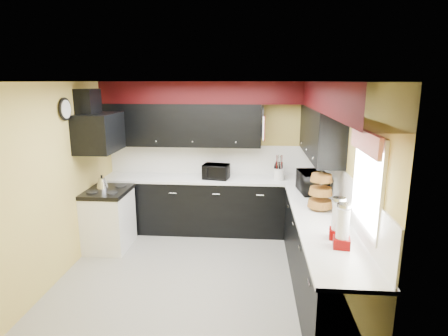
% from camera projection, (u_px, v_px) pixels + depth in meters
% --- Properties ---
extents(ground, '(3.60, 3.60, 0.00)m').
position_uv_depth(ground, '(200.00, 275.00, 4.96)').
color(ground, gray).
rests_on(ground, ground).
extents(wall_back, '(3.60, 0.06, 2.50)m').
position_uv_depth(wall_back, '(214.00, 156.00, 6.43)').
color(wall_back, '#E0C666').
rests_on(wall_back, ground).
extents(wall_right, '(0.06, 3.60, 2.50)m').
position_uv_depth(wall_right, '(345.00, 187.00, 4.54)').
color(wall_right, '#E0C666').
rests_on(wall_right, ground).
extents(wall_left, '(0.06, 3.60, 2.50)m').
position_uv_depth(wall_left, '(60.00, 181.00, 4.82)').
color(wall_left, '#E0C666').
rests_on(wall_left, ground).
extents(ceiling, '(3.60, 3.60, 0.06)m').
position_uv_depth(ceiling, '(197.00, 82.00, 4.39)').
color(ceiling, white).
rests_on(ceiling, wall_back).
extents(cab_back, '(3.60, 0.60, 0.90)m').
position_uv_depth(cab_back, '(212.00, 206.00, 6.32)').
color(cab_back, black).
rests_on(cab_back, ground).
extents(cab_right, '(0.60, 3.00, 0.90)m').
position_uv_depth(cab_right, '(320.00, 258.00, 4.45)').
color(cab_right, black).
rests_on(cab_right, ground).
extents(counter_back, '(3.62, 0.64, 0.04)m').
position_uv_depth(counter_back, '(212.00, 179.00, 6.21)').
color(counter_back, white).
rests_on(counter_back, cab_back).
extents(counter_right, '(0.64, 3.02, 0.04)m').
position_uv_depth(counter_right, '(323.00, 221.00, 4.35)').
color(counter_right, white).
rests_on(counter_right, cab_right).
extents(splash_back, '(3.60, 0.02, 0.50)m').
position_uv_depth(splash_back, '(214.00, 159.00, 6.43)').
color(splash_back, white).
rests_on(splash_back, counter_back).
extents(splash_right, '(0.02, 3.60, 0.50)m').
position_uv_depth(splash_right, '(344.00, 192.00, 4.56)').
color(splash_right, white).
rests_on(splash_right, counter_right).
extents(upper_back, '(2.60, 0.35, 0.70)m').
position_uv_depth(upper_back, '(182.00, 125.00, 6.17)').
color(upper_back, black).
rests_on(upper_back, wall_back).
extents(upper_right, '(0.35, 1.80, 0.70)m').
position_uv_depth(upper_right, '(320.00, 132.00, 5.30)').
color(upper_right, black).
rests_on(upper_right, wall_right).
extents(soffit_back, '(3.60, 0.36, 0.35)m').
position_uv_depth(soffit_back, '(212.00, 93.00, 6.01)').
color(soffit_back, black).
rests_on(soffit_back, wall_back).
extents(soffit_right, '(0.36, 3.24, 0.35)m').
position_uv_depth(soffit_right, '(339.00, 98.00, 4.14)').
color(soffit_right, black).
rests_on(soffit_right, wall_right).
extents(stove, '(0.60, 0.75, 0.86)m').
position_uv_depth(stove, '(109.00, 220.00, 5.71)').
color(stove, white).
rests_on(stove, ground).
extents(cooktop, '(0.62, 0.77, 0.06)m').
position_uv_depth(cooktop, '(107.00, 192.00, 5.60)').
color(cooktop, black).
rests_on(cooktop, stove).
extents(hood, '(0.50, 0.78, 0.55)m').
position_uv_depth(hood, '(99.00, 132.00, 5.40)').
color(hood, black).
rests_on(hood, wall_left).
extents(hood_duct, '(0.24, 0.40, 0.40)m').
position_uv_depth(hood_duct, '(88.00, 103.00, 5.32)').
color(hood_duct, black).
rests_on(hood_duct, wall_left).
extents(window, '(0.03, 0.86, 0.96)m').
position_uv_depth(window, '(368.00, 183.00, 3.60)').
color(window, white).
rests_on(window, wall_right).
extents(valance, '(0.04, 0.88, 0.20)m').
position_uv_depth(valance, '(366.00, 142.00, 3.51)').
color(valance, red).
rests_on(valance, wall_right).
extents(pan_top, '(0.03, 0.22, 0.40)m').
position_uv_depth(pan_top, '(263.00, 114.00, 5.95)').
color(pan_top, black).
rests_on(pan_top, upper_back).
extents(pan_mid, '(0.03, 0.28, 0.46)m').
position_uv_depth(pan_mid, '(263.00, 130.00, 5.88)').
color(pan_mid, black).
rests_on(pan_mid, upper_back).
extents(pan_low, '(0.03, 0.24, 0.42)m').
position_uv_depth(pan_low, '(262.00, 130.00, 6.14)').
color(pan_low, black).
rests_on(pan_low, upper_back).
extents(cut_board, '(0.03, 0.26, 0.35)m').
position_uv_depth(cut_board, '(263.00, 128.00, 5.75)').
color(cut_board, white).
rests_on(cut_board, upper_back).
extents(baskets, '(0.27, 0.27, 0.50)m').
position_uv_depth(baskets, '(321.00, 191.00, 4.63)').
color(baskets, brown).
rests_on(baskets, upper_right).
extents(clock, '(0.03, 0.30, 0.30)m').
position_uv_depth(clock, '(65.00, 109.00, 4.85)').
color(clock, black).
rests_on(clock, wall_left).
extents(deco_plate, '(0.03, 0.24, 0.24)m').
position_uv_depth(deco_plate, '(357.00, 106.00, 3.98)').
color(deco_plate, white).
rests_on(deco_plate, wall_right).
extents(toaster_oven, '(0.46, 0.41, 0.24)m').
position_uv_depth(toaster_oven, '(216.00, 172.00, 6.12)').
color(toaster_oven, black).
rests_on(toaster_oven, counter_back).
extents(microwave, '(0.43, 0.58, 0.30)m').
position_uv_depth(microwave, '(313.00, 182.00, 5.36)').
color(microwave, black).
rests_on(microwave, counter_right).
extents(utensil_crock, '(0.17, 0.17, 0.18)m').
position_uv_depth(utensil_crock, '(279.00, 174.00, 6.05)').
color(utensil_crock, white).
rests_on(utensil_crock, counter_back).
extents(knife_block, '(0.15, 0.18, 0.25)m').
position_uv_depth(knife_block, '(279.00, 171.00, 6.14)').
color(knife_block, black).
rests_on(knife_block, counter_back).
extents(kettle, '(0.21, 0.21, 0.16)m').
position_uv_depth(kettle, '(102.00, 183.00, 5.67)').
color(kettle, silver).
rests_on(kettle, cooktop).
extents(dispenser_a, '(0.18, 0.18, 0.42)m').
position_uv_depth(dispenser_a, '(343.00, 227.00, 3.56)').
color(dispenser_a, maroon).
rests_on(dispenser_a, counter_right).
extents(dispenser_b, '(0.18, 0.18, 0.42)m').
position_uv_depth(dispenser_b, '(338.00, 219.00, 3.77)').
color(dispenser_b, maroon).
rests_on(dispenser_b, counter_right).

